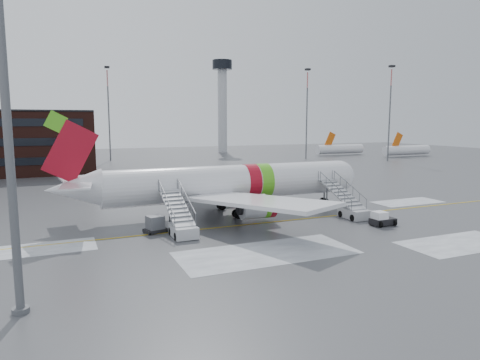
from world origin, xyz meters
name	(u,v)px	position (x,y,z in m)	size (l,w,h in m)	color
ground	(275,219)	(0.00, 0.00, 0.00)	(260.00, 260.00, 0.00)	#494C4F
airliner	(225,183)	(-3.93, 4.42, 3.42)	(35.03, 32.97, 11.18)	white
airstair_fwd	(350,207)	(7.81, -2.11, 1.06)	(2.05, 7.70, 3.48)	#A2A4A9
airstair_aft	(181,223)	(-10.69, -2.11, 1.06)	(2.05, 7.70, 3.48)	#B6B8BD
pushback_tug	(382,219)	(8.38, -6.44, 0.62)	(2.45, 1.85, 1.39)	black
uld_container	(155,225)	(-12.67, -0.48, 0.73)	(2.19, 1.82, 1.56)	black
light_mast_near	(2,58)	(-22.78, -14.30, 13.19)	(1.20, 1.20, 25.51)	#595B60
control_tower	(222,95)	(30.00, 95.00, 18.75)	(6.40, 6.40, 30.00)	#B2B5BA
light_mast_far_ne	(307,108)	(42.00, 62.00, 13.84)	(1.20, 1.20, 24.25)	#595B60
light_mast_far_n	(109,107)	(-8.00, 78.00, 13.84)	(1.20, 1.20, 24.25)	#595B60
light_mast_far_e	(390,107)	(58.00, 48.00, 13.84)	(1.20, 1.20, 24.25)	#595B60
distant_aircraft	(361,156)	(62.50, 64.00, 0.00)	(35.00, 18.00, 8.00)	#D8590C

